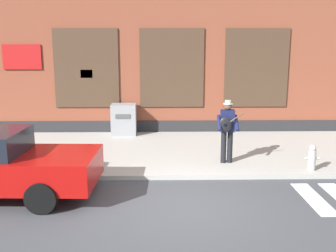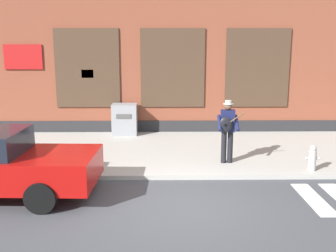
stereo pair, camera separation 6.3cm
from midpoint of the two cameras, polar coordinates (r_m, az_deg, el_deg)
The scene contains 6 objects.
ground_plane at distance 8.58m, azimuth 1.67°, elevation -11.57°, with size 160.00×160.00×0.00m, color #424449.
sidewalk at distance 12.56m, azimuth 0.73°, elevation -3.64°, with size 28.00×5.14×0.12m.
building_backdrop at distance 16.67m, azimuth 0.24°, elevation 13.15°, with size 28.00×4.06×7.61m.
busker at distance 11.00m, azimuth 8.41°, elevation -0.25°, with size 0.71×0.53×1.77m.
utility_box at distance 14.54m, azimuth -6.54°, elevation 0.96°, with size 0.90×0.69×1.14m.
fire_hydrant at distance 11.04m, azimuth 20.02°, elevation -4.35°, with size 0.38×0.20×0.70m.
Camera 1 is at (-0.44, -7.87, 3.40)m, focal length 42.00 mm.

